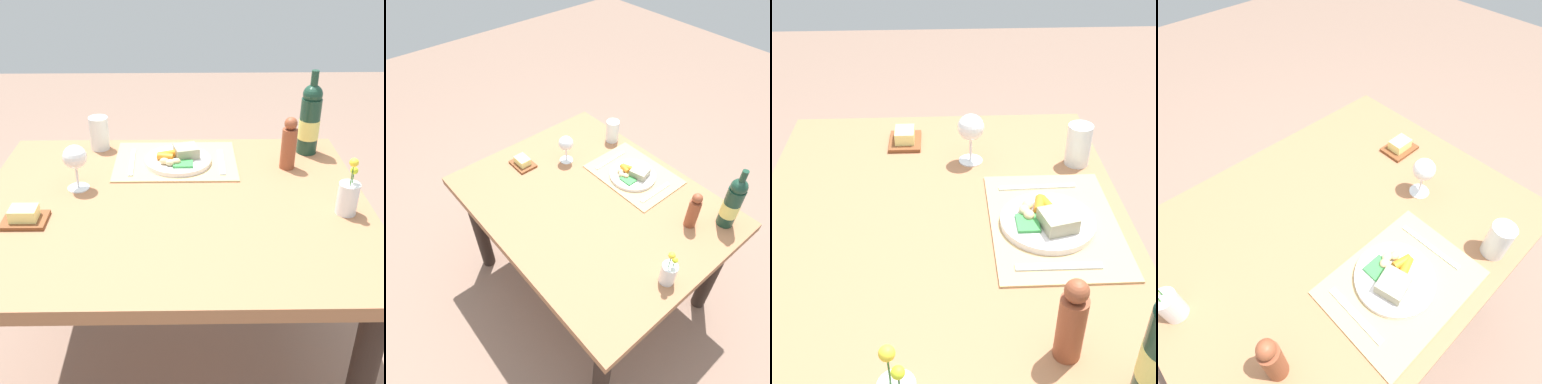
# 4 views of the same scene
# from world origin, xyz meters

# --- Properties ---
(ground_plane) EXTENTS (8.00, 8.00, 0.00)m
(ground_plane) POSITION_xyz_m (0.00, 0.00, 0.00)
(ground_plane) COLOR #866959
(dining_table) EXTENTS (1.24, 0.99, 0.74)m
(dining_table) POSITION_xyz_m (0.00, 0.00, 0.63)
(dining_table) COLOR #A06A46
(dining_table) RESTS_ON ground_plane
(placemat) EXTENTS (0.44, 0.32, 0.01)m
(placemat) POSITION_xyz_m (-0.01, -0.29, 0.74)
(placemat) COLOR tan
(placemat) RESTS_ON dining_table
(dinner_plate) EXTENTS (0.24, 0.24, 0.06)m
(dinner_plate) POSITION_xyz_m (-0.02, -0.27, 0.76)
(dinner_plate) COLOR silver
(dinner_plate) RESTS_ON placemat
(fork) EXTENTS (0.02, 0.20, 0.00)m
(fork) POSITION_xyz_m (-0.17, -0.27, 0.75)
(fork) COLOR silver
(fork) RESTS_ON placemat
(knife) EXTENTS (0.02, 0.22, 0.00)m
(knife) POSITION_xyz_m (0.15, -0.27, 0.75)
(knife) COLOR silver
(knife) RESTS_ON placemat
(wine_glass) EXTENTS (0.08, 0.08, 0.15)m
(wine_glass) POSITION_xyz_m (0.32, -0.09, 0.85)
(wine_glass) COLOR white
(wine_glass) RESTS_ON dining_table
(flower_vase) EXTENTS (0.06, 0.06, 0.19)m
(flower_vase) POSITION_xyz_m (-0.53, 0.07, 0.80)
(flower_vase) COLOR silver
(flower_vase) RESTS_ON dining_table
(pepper_mill) EXTENTS (0.05, 0.05, 0.19)m
(pepper_mill) POSITION_xyz_m (-0.40, -0.24, 0.83)
(pepper_mill) COLOR brown
(pepper_mill) RESTS_ON dining_table
(water_tumbler) EXTENTS (0.07, 0.07, 0.13)m
(water_tumbler) POSITION_xyz_m (0.29, -0.41, 0.79)
(water_tumbler) COLOR silver
(water_tumbler) RESTS_ON dining_table
(butter_dish) EXTENTS (0.13, 0.10, 0.05)m
(butter_dish) POSITION_xyz_m (0.44, 0.11, 0.76)
(butter_dish) COLOR brown
(butter_dish) RESTS_ON dining_table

